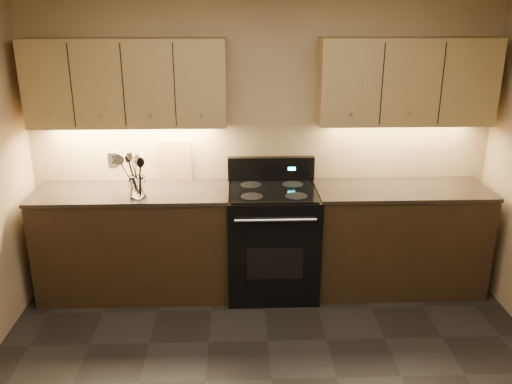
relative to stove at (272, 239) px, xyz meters
The scene contains 14 objects.
wall_back 0.88m from the stove, 104.10° to the left, with size 4.00×0.04×2.60m, color tan.
counter_left 1.18m from the stove, behind, with size 1.62×0.62×0.93m.
counter_right 1.10m from the stove, ahead, with size 1.46×0.62×0.93m.
stove is the anchor object (origin of this frame).
upper_cab_left 1.78m from the stove, behind, with size 1.60×0.30×0.70m, color tan.
upper_cab_right 1.73m from the stove, ahead, with size 1.44×0.30×0.70m, color tan.
outlet_plate 1.55m from the stove, 167.24° to the left, with size 0.09×0.01×0.12m, color #B2B5BA.
utensil_crock 1.23m from the stove, behind, with size 0.17×0.17×0.17m.
cutting_board 1.09m from the stove, 160.79° to the left, with size 0.29×0.02×0.37m, color tan.
wooden_spoon 1.31m from the stove, behind, with size 0.06×0.06×0.32m, color tan, non-canonical shape.
black_spoon 1.27m from the stove, behind, with size 0.06×0.06×0.32m, color black, non-canonical shape.
black_turner 1.27m from the stove, behind, with size 0.08×0.08×0.34m, color black, non-canonical shape.
steel_spatula 1.26m from the stove, behind, with size 0.08×0.08×0.37m, color silver, non-canonical shape.
steel_skimmer 1.27m from the stove, behind, with size 0.09×0.09×0.35m, color silver, non-canonical shape.
Camera 1 is at (-0.21, -2.59, 2.41)m, focal length 38.00 mm.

